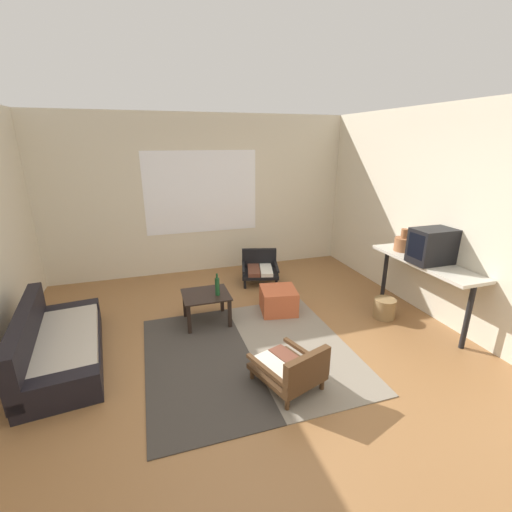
# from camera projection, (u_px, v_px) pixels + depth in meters

# --- Properties ---
(ground_plane) EXTENTS (7.80, 7.80, 0.00)m
(ground_plane) POSITION_uv_depth(u_px,v_px,m) (254.00, 364.00, 3.68)
(ground_plane) COLOR olive
(far_wall_with_window) EXTENTS (5.60, 0.13, 2.70)m
(far_wall_with_window) POSITION_uv_depth(u_px,v_px,m) (201.00, 196.00, 6.02)
(far_wall_with_window) COLOR beige
(far_wall_with_window) RESTS_ON ground
(side_wall_right) EXTENTS (0.12, 6.60, 2.70)m
(side_wall_right) POSITION_uv_depth(u_px,v_px,m) (451.00, 218.00, 4.29)
(side_wall_right) COLOR beige
(side_wall_right) RESTS_ON ground
(area_rug) EXTENTS (2.24, 2.19, 0.01)m
(area_rug) POSITION_uv_depth(u_px,v_px,m) (249.00, 353.00, 3.87)
(area_rug) COLOR #38332D
(area_rug) RESTS_ON ground
(couch) EXTENTS (0.91, 1.78, 0.63)m
(couch) POSITION_uv_depth(u_px,v_px,m) (57.00, 346.00, 3.66)
(couch) COLOR black
(couch) RESTS_ON ground
(coffee_table) EXTENTS (0.59, 0.53, 0.40)m
(coffee_table) POSITION_uv_depth(u_px,v_px,m) (206.00, 300.00, 4.44)
(coffee_table) COLOR black
(coffee_table) RESTS_ON ground
(armchair_by_window) EXTENTS (0.72, 0.71, 0.51)m
(armchair_by_window) POSITION_uv_depth(u_px,v_px,m) (260.00, 267.00, 5.80)
(armchair_by_window) COLOR black
(armchair_by_window) RESTS_ON ground
(armchair_striped_foreground) EXTENTS (0.69, 0.75, 0.48)m
(armchair_striped_foreground) POSITION_uv_depth(u_px,v_px,m) (291.00, 369.00, 3.26)
(armchair_striped_foreground) COLOR #472D19
(armchair_striped_foreground) RESTS_ON ground
(ottoman_orange) EXTENTS (0.54, 0.54, 0.34)m
(ottoman_orange) POSITION_uv_depth(u_px,v_px,m) (278.00, 301.00, 4.75)
(ottoman_orange) COLOR #BC5633
(ottoman_orange) RESTS_ON ground
(console_shelf) EXTENTS (0.46, 1.55, 0.82)m
(console_shelf) POSITION_uv_depth(u_px,v_px,m) (424.00, 267.00, 4.39)
(console_shelf) COLOR beige
(console_shelf) RESTS_ON ground
(crt_television) EXTENTS (0.52, 0.33, 0.43)m
(crt_television) POSITION_uv_depth(u_px,v_px,m) (433.00, 246.00, 4.22)
(crt_television) COLOR black
(crt_television) RESTS_ON console_shelf
(clay_vase) EXTENTS (0.23, 0.23, 0.31)m
(clay_vase) POSITION_uv_depth(u_px,v_px,m) (403.00, 243.00, 4.71)
(clay_vase) COLOR #935B38
(clay_vase) RESTS_ON console_shelf
(glass_bottle) EXTENTS (0.06, 0.06, 0.29)m
(glass_bottle) POSITION_uv_depth(u_px,v_px,m) (217.00, 286.00, 4.35)
(glass_bottle) COLOR #194723
(glass_bottle) RESTS_ON coffee_table
(wicker_basket) EXTENTS (0.28, 0.28, 0.27)m
(wicker_basket) POSITION_uv_depth(u_px,v_px,m) (384.00, 308.00, 4.62)
(wicker_basket) COLOR olive
(wicker_basket) RESTS_ON ground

